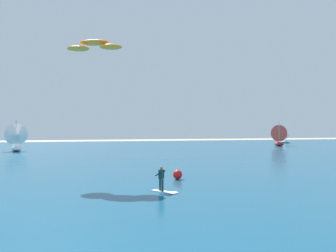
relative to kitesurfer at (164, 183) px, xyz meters
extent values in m
cube|color=navy|center=(1.14, 32.11, -0.65)|extent=(160.00, 90.00, 0.10)
cube|color=white|center=(-0.13, 0.14, -0.58)|extent=(1.29, 1.31, 0.05)
cylinder|color=#143338|center=(-0.09, -0.08, -0.15)|extent=(0.14, 0.14, 0.80)
cylinder|color=#143338|center=(-0.17, 0.35, -0.15)|extent=(0.14, 0.14, 0.80)
cube|color=#143338|center=(-0.13, 0.14, 0.55)|extent=(0.41, 0.41, 0.60)
sphere|color=#9E7051|center=(-0.13, 0.14, 0.96)|extent=(0.22, 0.22, 0.22)
cylinder|color=#143338|center=(-0.35, 0.04, 0.60)|extent=(0.41, 0.42, 0.39)
cylinder|color=#143338|center=(-0.03, 0.35, 0.60)|extent=(0.41, 0.42, 0.39)
ellipsoid|color=white|center=(0.53, -0.54, -0.56)|extent=(0.92, 0.92, 0.08)
ellipsoid|color=orange|center=(-4.61, 9.79, 11.54)|extent=(3.33, 2.74, 0.34)
ellipsoid|color=orange|center=(-6.11, 10.44, 11.06)|extent=(2.63, 2.43, 0.34)
ellipsoid|color=orange|center=(-3.11, 9.13, 11.06)|extent=(2.63, 2.43, 0.34)
ellipsoid|color=white|center=(-18.70, 40.48, -0.17)|extent=(3.11, 4.91, 0.87)
cylinder|color=silver|center=(-18.78, 40.69, 2.59)|extent=(0.14, 0.14, 4.64)
cone|color=white|center=(-18.42, 39.74, 2.36)|extent=(4.36, 3.26, 3.90)
ellipsoid|color=silver|center=(44.73, 55.60, -0.31)|extent=(3.30, 1.53, 0.60)
cylinder|color=silver|center=(44.58, 55.62, 1.58)|extent=(0.10, 0.10, 3.17)
cone|color=white|center=(45.27, 55.52, 1.42)|extent=(1.75, 2.84, 2.67)
ellipsoid|color=maroon|center=(36.25, 44.86, -0.18)|extent=(2.48, 4.77, 0.85)
cylinder|color=silver|center=(36.20, 44.65, 2.52)|extent=(0.14, 0.14, 4.55)
cone|color=#D84C3F|center=(36.41, 45.62, 2.30)|extent=(4.15, 2.75, 3.82)
sphere|color=red|center=(2.12, 4.71, -0.22)|extent=(0.77, 0.77, 0.77)
camera|label=1|loc=(-4.13, -20.15, 3.64)|focal=33.51mm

